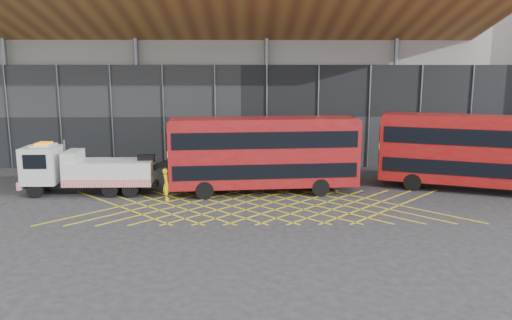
{
  "coord_description": "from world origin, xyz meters",
  "views": [
    {
      "loc": [
        2.5,
        -27.55,
        7.81
      ],
      "look_at": [
        3.0,
        1.5,
        2.4
      ],
      "focal_mm": 35.0,
      "sensor_mm": 36.0,
      "label": 1
    }
  ],
  "objects_px": {
    "recovery_truck": "(85,170)",
    "worker": "(167,184)",
    "bus_towed": "(263,152)",
    "bus_second": "(477,150)"
  },
  "relations": [
    {
      "from": "recovery_truck",
      "to": "bus_towed",
      "type": "relative_size",
      "value": 0.8
    },
    {
      "from": "recovery_truck",
      "to": "worker",
      "type": "height_order",
      "value": "recovery_truck"
    },
    {
      "from": "worker",
      "to": "recovery_truck",
      "type": "bearing_deg",
      "value": 68.63
    },
    {
      "from": "bus_second",
      "to": "worker",
      "type": "bearing_deg",
      "value": -153.77
    },
    {
      "from": "recovery_truck",
      "to": "worker",
      "type": "relative_size",
      "value": 4.97
    },
    {
      "from": "bus_towed",
      "to": "bus_second",
      "type": "distance_m",
      "value": 13.54
    },
    {
      "from": "bus_towed",
      "to": "recovery_truck",
      "type": "bearing_deg",
      "value": 175.36
    },
    {
      "from": "bus_towed",
      "to": "worker",
      "type": "distance_m",
      "value": 6.26
    },
    {
      "from": "recovery_truck",
      "to": "bus_towed",
      "type": "distance_m",
      "value": 11.19
    },
    {
      "from": "bus_second",
      "to": "worker",
      "type": "distance_m",
      "value": 19.52
    }
  ]
}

